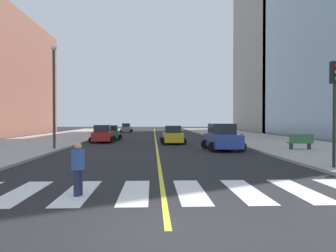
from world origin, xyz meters
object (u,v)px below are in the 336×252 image
(car_gray_fifth, at_px, (126,128))
(park_bench, at_px, (301,142))
(car_yellow_fourth, at_px, (173,135))
(car_blue_nearest, at_px, (222,138))
(traffic_light_near_corner, at_px, (335,93))
(fire_hydrant, at_px, (242,138))
(car_red_third, at_px, (103,134))
(car_green_second, at_px, (111,133))
(street_lamp, at_px, (54,88))
(pedestrian_crossing, at_px, (78,167))

(car_gray_fifth, bearing_deg, park_bench, -68.82)
(car_yellow_fourth, xyz_separation_m, park_bench, (8.96, -8.42, -0.13))
(car_blue_nearest, relative_size, traffic_light_near_corner, 0.96)
(park_bench, bearing_deg, traffic_light_near_corner, 164.81)
(fire_hydrant, bearing_deg, car_blue_nearest, -116.46)
(fire_hydrant, bearing_deg, car_red_third, 166.79)
(car_red_third, distance_m, traffic_light_near_corner, 24.48)
(car_green_second, height_order, car_yellow_fourth, car_yellow_fourth)
(car_yellow_fourth, height_order, park_bench, car_yellow_fourth)
(fire_hydrant, height_order, street_lamp, street_lamp)
(car_green_second, height_order, pedestrian_crossing, car_green_second)
(street_lamp, bearing_deg, traffic_light_near_corner, -35.42)
(park_bench, distance_m, street_lamp, 18.90)
(car_blue_nearest, height_order, fire_hydrant, car_blue_nearest)
(car_green_second, bearing_deg, car_red_third, -95.43)
(fire_hydrant, xyz_separation_m, street_lamp, (-15.93, -5.89, 4.19))
(car_red_third, xyz_separation_m, fire_hydrant, (13.57, -3.19, -0.27))
(car_yellow_fourth, bearing_deg, pedestrian_crossing, 78.93)
(car_green_second, distance_m, fire_hydrant, 15.53)
(car_red_third, xyz_separation_m, car_gray_fifth, (0.13, 29.99, -0.06))
(car_green_second, distance_m, traffic_light_near_corner, 28.53)
(park_bench, relative_size, fire_hydrant, 2.02)
(car_red_third, bearing_deg, park_bench, -35.08)
(car_blue_nearest, xyz_separation_m, traffic_light_near_corner, (2.96, -10.85, 2.60))
(car_red_third, bearing_deg, car_gray_fifth, 88.34)
(fire_hydrant, bearing_deg, car_gray_fifth, 112.05)
(car_blue_nearest, height_order, traffic_light_near_corner, traffic_light_near_corner)
(car_green_second, distance_m, street_lamp, 14.77)
(car_red_third, height_order, street_lamp, street_lamp)
(car_blue_nearest, bearing_deg, car_yellow_fourth, -66.81)
(traffic_light_near_corner, bearing_deg, park_bench, -105.14)
(street_lamp, bearing_deg, fire_hydrant, 20.30)
(car_gray_fifth, xyz_separation_m, pedestrian_crossing, (2.71, -55.10, 0.12))
(car_blue_nearest, xyz_separation_m, car_green_second, (-10.14, 14.35, -0.16))
(car_green_second, xyz_separation_m, traffic_light_near_corner, (13.10, -25.20, 2.76))
(car_blue_nearest, bearing_deg, car_red_third, -44.18)
(pedestrian_crossing, distance_m, street_lamp, 17.29)
(car_red_third, distance_m, street_lamp, 10.17)
(car_blue_nearest, bearing_deg, pedestrian_crossing, 62.04)
(car_blue_nearest, bearing_deg, park_bench, 165.54)
(car_green_second, xyz_separation_m, pedestrian_crossing, (2.54, -30.01, 0.11))
(car_green_second, height_order, park_bench, car_green_second)
(car_gray_fifth, relative_size, park_bench, 2.08)
(car_blue_nearest, height_order, car_yellow_fourth, car_blue_nearest)
(car_gray_fifth, height_order, pedestrian_crossing, car_gray_fifth)
(car_red_third, height_order, traffic_light_near_corner, traffic_light_near_corner)
(car_blue_nearest, bearing_deg, car_green_second, -56.80)
(car_green_second, distance_m, car_red_third, 4.91)
(traffic_light_near_corner, relative_size, park_bench, 2.69)
(pedestrian_crossing, bearing_deg, car_green_second, 25.83)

